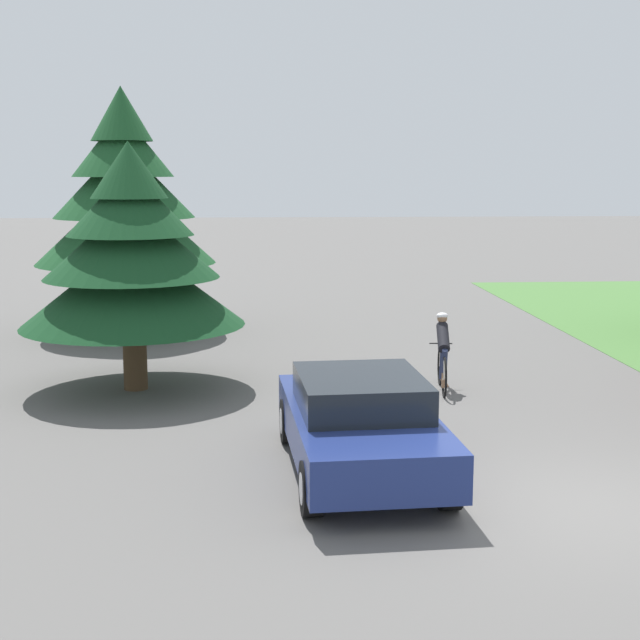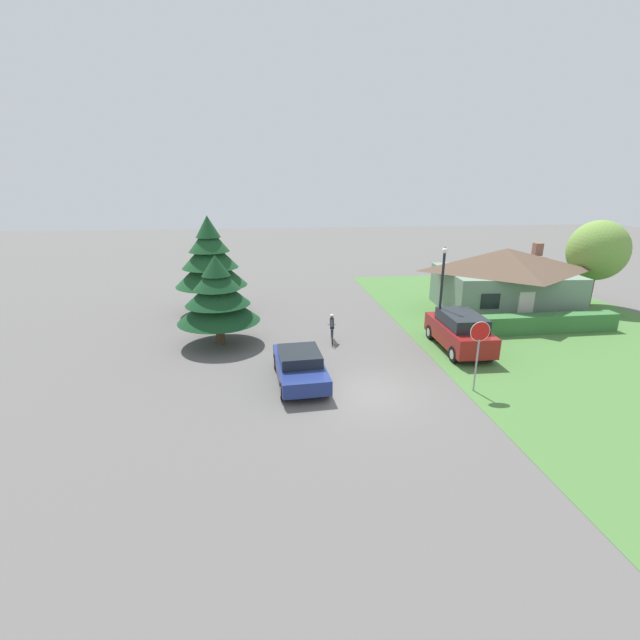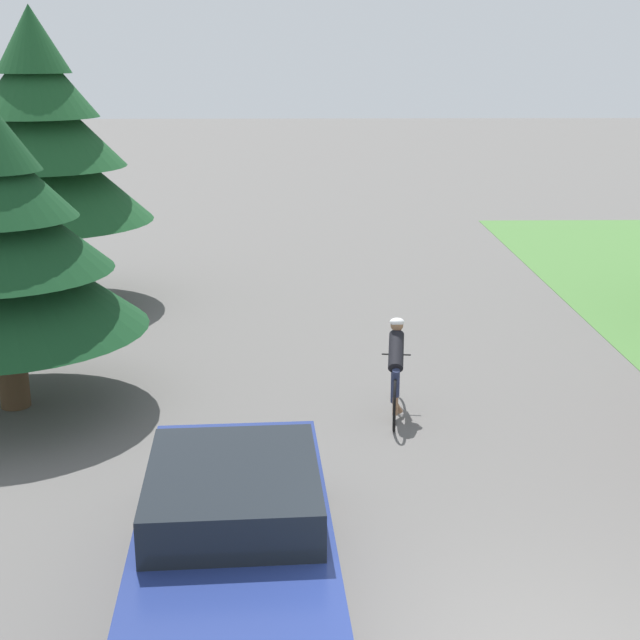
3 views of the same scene
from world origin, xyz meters
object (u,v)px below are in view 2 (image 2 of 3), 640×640
cyclist (332,329)px  conifer_tall_far (210,259)px  stop_sign (479,342)px  cottage_house (504,279)px  parked_suv_right (459,331)px  street_lamp (442,288)px  deciduous_tree_right (598,251)px  conifer_tall_near (218,296)px  sedan_left_lane (300,366)px

cyclist → conifer_tall_far: conifer_tall_far is taller
cyclist → stop_sign: size_ratio=0.59×
cottage_house → conifer_tall_far: bearing=178.9°
cottage_house → parked_suv_right: (-5.80, -6.36, -1.14)m
street_lamp → deciduous_tree_right: deciduous_tree_right is taller
stop_sign → street_lamp: (0.64, 5.38, 0.87)m
conifer_tall_near → deciduous_tree_right: bearing=10.4°
street_lamp → conifer_tall_far: 14.21m
conifer_tall_far → street_lamp: bearing=-31.1°
cottage_house → street_lamp: 8.50m
sedan_left_lane → street_lamp: bearing=-67.6°
stop_sign → conifer_tall_far: 17.21m
street_lamp → conifer_tall_near: street_lamp is taller
sedan_left_lane → street_lamp: size_ratio=0.88×
cottage_house → conifer_tall_far: (-18.66, 1.92, 1.35)m
conifer_tall_near → cyclist: bearing=-4.9°
stop_sign → conifer_tall_near: conifer_tall_near is taller
deciduous_tree_right → cyclist: bearing=-165.1°
street_lamp → conifer_tall_far: (-12.16, 7.33, 0.50)m
cottage_house → conifer_tall_near: bearing=-162.4°
sedan_left_lane → conifer_tall_near: 6.49m
cyclist → conifer_tall_far: bearing=53.2°
sedan_left_lane → deciduous_tree_right: 22.87m
conifer_tall_near → conifer_tall_far: 6.09m
sedan_left_lane → stop_sign: size_ratio=1.52×
sedan_left_lane → cyclist: bearing=-27.9°
cyclist → parked_suv_right: 6.39m
conifer_tall_near → deciduous_tree_right: (24.32, 4.44, 1.21)m
parked_suv_right → conifer_tall_near: bearing=80.4°
stop_sign → deciduous_tree_right: bearing=-140.4°
cyclist → deciduous_tree_right: 19.44m
street_lamp → deciduous_tree_right: 14.41m
parked_suv_right → conifer_tall_far: bearing=58.8°
cyclist → stop_sign: (4.77, -6.28, 1.40)m
conifer_tall_near → conifer_tall_far: bearing=99.4°
cyclist → parked_suv_right: bearing=-100.1°
conifer_tall_near → stop_sign: bearing=-32.7°
cyclist → deciduous_tree_right: size_ratio=0.30×
sedan_left_lane → parked_suv_right: 8.59m
parked_suv_right → conifer_tall_far: (-12.87, 8.28, 2.49)m
cyclist → street_lamp: bearing=-92.7°
cottage_house → stop_sign: size_ratio=3.02×
street_lamp → deciduous_tree_right: size_ratio=0.88×
parked_suv_right → stop_sign: (-1.34, -4.42, 1.13)m
stop_sign → street_lamp: bearing=-96.3°
conifer_tall_far → deciduous_tree_right: conifer_tall_far is taller
stop_sign → sedan_left_lane: bearing=-14.2°
stop_sign → deciduous_tree_right: 17.85m
conifer_tall_far → stop_sign: bearing=-47.8°
conifer_tall_far → deciduous_tree_right: bearing=-3.4°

